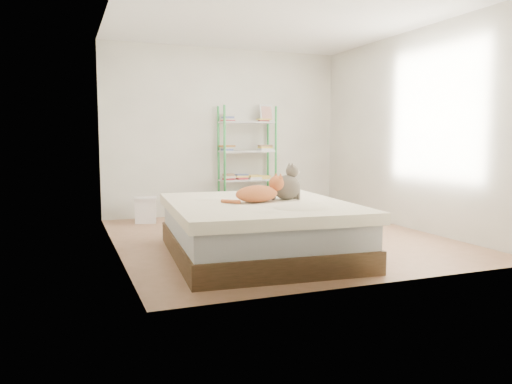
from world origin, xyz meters
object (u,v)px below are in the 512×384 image
bed (257,229)px  white_bin (146,210)px  cardboard_box (246,208)px  orange_cat (257,192)px  shelf_unit (248,164)px  grey_cat (287,182)px

bed → white_bin: (-0.75, 2.46, -0.09)m
white_bin → cardboard_box: bearing=-16.1°
bed → cardboard_box: 2.16m
cardboard_box → white_bin: size_ratio=1.94×
orange_cat → cardboard_box: bearing=65.5°
cardboard_box → white_bin: (-1.39, 0.40, -0.00)m
cardboard_box → white_bin: 1.44m
shelf_unit → bed: bearing=-108.2°
orange_cat → cardboard_box: 2.27m
orange_cat → white_bin: (-0.73, 2.52, -0.48)m
orange_cat → cardboard_box: orange_cat is taller
orange_cat → white_bin: 2.66m
grey_cat → cardboard_box: size_ratio=0.53×
bed → cardboard_box: size_ratio=3.26×
cardboard_box → orange_cat: bearing=-76.0°
shelf_unit → white_bin: shelf_unit is taller
shelf_unit → cardboard_box: bearing=-111.9°
grey_cat → shelf_unit: size_ratio=0.21×
bed → orange_cat: orange_cat is taller
bed → grey_cat: 0.58m
bed → cardboard_box: bed is taller
grey_cat → bed: bearing=99.6°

